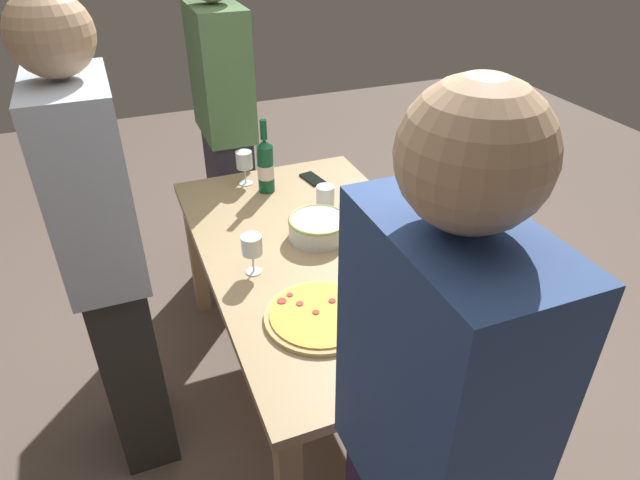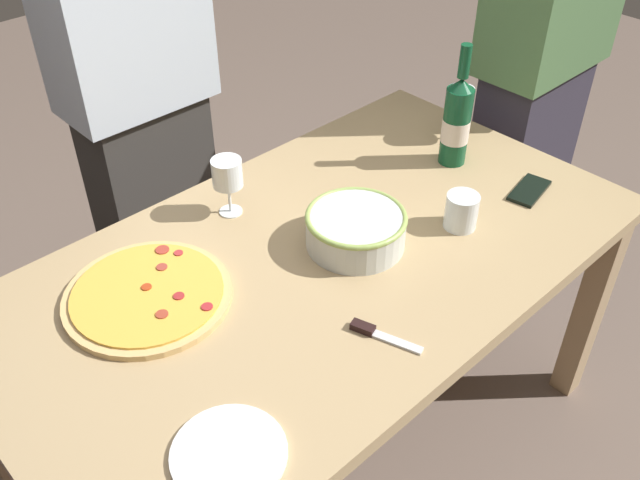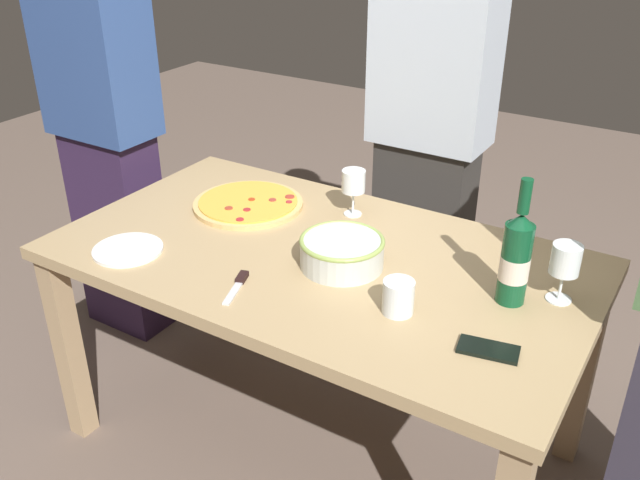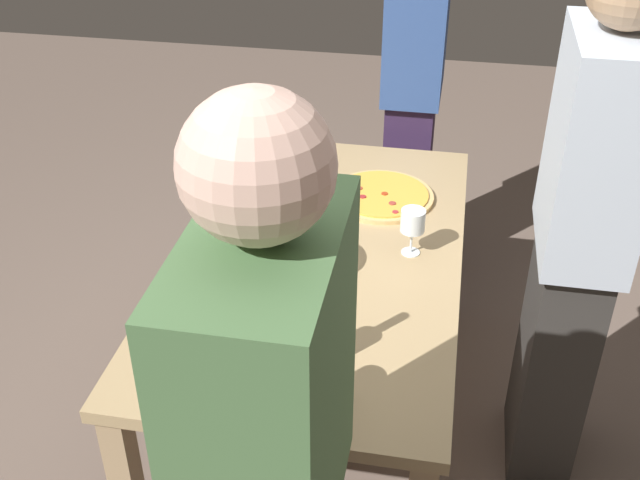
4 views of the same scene
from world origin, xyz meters
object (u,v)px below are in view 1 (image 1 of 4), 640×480
at_px(side_plate, 453,306).
at_px(wine_bottle, 266,165).
at_px(serving_bowl, 318,227).
at_px(wine_glass_near_pizza, 252,246).
at_px(person_guest_right, 108,261).
at_px(person_guest_left, 423,472).
at_px(cell_phone, 313,179).
at_px(cup_amber, 325,196).
at_px(person_host, 225,128).
at_px(pizza, 320,315).
at_px(dining_table, 320,269).
at_px(pizza_knife, 393,247).
at_px(wine_glass_by_bottle, 244,161).

bearing_deg(side_plate, wine_bottle, 17.76).
relative_size(serving_bowl, side_plate, 1.17).
height_order(wine_glass_near_pizza, person_guest_right, person_guest_right).
bearing_deg(serving_bowl, wine_bottle, 9.14).
bearing_deg(side_plate, person_guest_left, 140.81).
bearing_deg(cell_phone, wine_glass_near_pizza, 42.37).
distance_m(cup_amber, person_host, 0.81).
bearing_deg(side_plate, pizza, 75.31).
height_order(wine_bottle, cell_phone, wine_bottle).
distance_m(pizza, cell_phone, 1.04).
bearing_deg(serving_bowl, wine_glass_near_pizza, 114.06).
xyz_separation_m(side_plate, cell_phone, (1.09, 0.10, 0.00)).
bearing_deg(dining_table, side_plate, -149.60).
relative_size(pizza, wine_glass_near_pizza, 2.38).
bearing_deg(dining_table, cell_phone, -18.20).
xyz_separation_m(cell_phone, person_host, (0.50, 0.31, 0.13)).
height_order(pizza, cell_phone, pizza).
bearing_deg(wine_glass_near_pizza, side_plate, -127.92).
height_order(wine_glass_near_pizza, pizza_knife, wine_glass_near_pizza).
relative_size(dining_table, serving_bowl, 6.50).
bearing_deg(wine_glass_by_bottle, person_host, -1.20).
height_order(dining_table, wine_glass_by_bottle, wine_glass_by_bottle).
xyz_separation_m(cell_phone, person_guest_right, (-0.59, 0.97, 0.14)).
height_order(wine_bottle, pizza_knife, wine_bottle).
bearing_deg(cup_amber, side_plate, -170.85).
xyz_separation_m(dining_table, side_plate, (-0.50, -0.29, 0.10)).
distance_m(wine_glass_by_bottle, person_guest_right, 0.94).
xyz_separation_m(wine_bottle, side_plate, (-1.07, -0.34, -0.13)).
bearing_deg(person_guest_right, wine_bottle, 37.73).
relative_size(wine_bottle, side_plate, 1.67).
bearing_deg(person_guest_left, side_plate, -29.03).
bearing_deg(wine_glass_near_pizza, cell_phone, -36.83).
bearing_deg(side_plate, cup_amber, 9.15).
relative_size(side_plate, person_guest_left, 0.12).
height_order(wine_glass_by_bottle, side_plate, wine_glass_by_bottle).
height_order(wine_glass_near_pizza, wine_glass_by_bottle, wine_glass_by_bottle).
distance_m(pizza, wine_glass_near_pizza, 0.38).
bearing_deg(wine_glass_near_pizza, dining_table, -80.35).
bearing_deg(dining_table, pizza, 158.35).
relative_size(dining_table, side_plate, 7.60).
relative_size(side_plate, person_guest_right, 0.12).
bearing_deg(pizza, wine_bottle, -6.28).
relative_size(pizza_knife, person_guest_right, 0.09).
height_order(dining_table, serving_bowl, serving_bowl).
xyz_separation_m(wine_glass_near_pizza, side_plate, (-0.45, -0.58, -0.11)).
distance_m(dining_table, pizza_knife, 0.31).
relative_size(wine_glass_by_bottle, person_guest_right, 0.09).
height_order(pizza, wine_glass_by_bottle, wine_glass_by_bottle).
bearing_deg(pizza, cell_phone, -19.57).
relative_size(dining_table, wine_bottle, 4.56).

